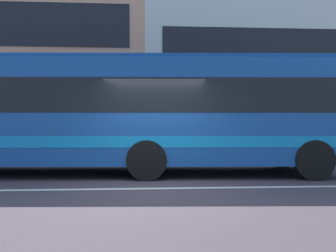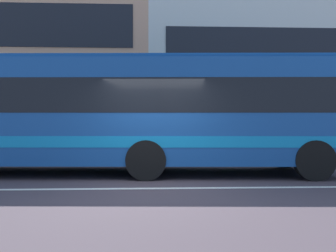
% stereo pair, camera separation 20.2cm
% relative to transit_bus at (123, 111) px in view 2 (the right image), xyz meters
% --- Properties ---
extents(ground_plane, '(160.00, 160.00, 0.00)m').
position_rel_transit_bus_xyz_m(ground_plane, '(0.85, -2.33, -1.75)').
color(ground_plane, '#453940').
extents(lane_centre_line, '(60.00, 0.16, 0.01)m').
position_rel_transit_bus_xyz_m(lane_centre_line, '(0.85, -2.33, -1.75)').
color(lane_centre_line, silver).
rests_on(lane_centre_line, ground_plane).
extents(hedge_row_far, '(22.58, 1.10, 0.81)m').
position_rel_transit_bus_xyz_m(hedge_row_far, '(-2.66, 3.64, -1.35)').
color(hedge_row_far, '#1C541B').
rests_on(hedge_row_far, ground_plane).
extents(apartment_block_right, '(21.27, 8.63, 9.07)m').
position_rel_transit_bus_xyz_m(apartment_block_right, '(11.27, 11.63, 2.78)').
color(apartment_block_right, silver).
rests_on(apartment_block_right, ground_plane).
extents(transit_bus, '(11.90, 3.23, 3.17)m').
position_rel_transit_bus_xyz_m(transit_bus, '(0.00, 0.00, 0.00)').
color(transit_bus, navy).
rests_on(transit_bus, ground_plane).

